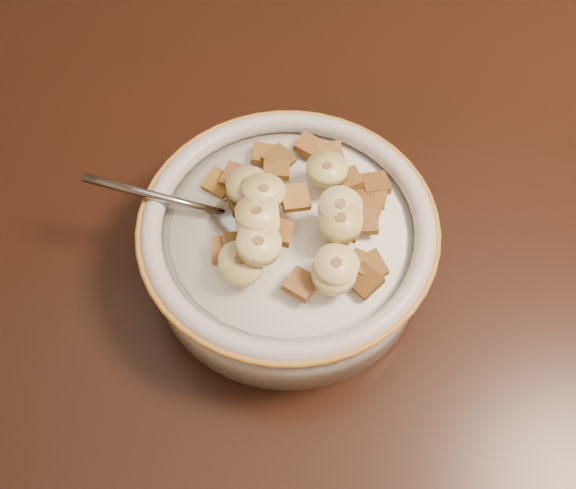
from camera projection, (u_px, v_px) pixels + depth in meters
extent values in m
cube|color=#422816|center=(407.00, 451.00, 1.23)|extent=(4.00, 4.50, 0.10)
cube|color=black|center=(547.00, 228.00, 0.56)|extent=(1.40, 0.91, 0.04)
cube|color=#331A0D|center=(293.00, 74.00, 1.08)|extent=(0.50, 0.50, 0.87)
cylinder|color=#B0A99E|center=(288.00, 247.00, 0.50)|extent=(0.21, 0.21, 0.05)
cylinder|color=white|center=(288.00, 230.00, 0.48)|extent=(0.18, 0.18, 0.00)
ellipsoid|color=gray|center=(243.00, 219.00, 0.48)|extent=(0.06, 0.06, 0.01)
cube|color=brown|center=(256.00, 242.00, 0.45)|extent=(0.03, 0.03, 0.01)
cube|color=#633511|center=(363.00, 207.00, 0.48)|extent=(0.02, 0.02, 0.01)
cube|color=brown|center=(357.00, 199.00, 0.48)|extent=(0.02, 0.02, 0.01)
cube|color=brown|center=(349.00, 226.00, 0.46)|extent=(0.03, 0.03, 0.01)
cube|color=brown|center=(301.00, 284.00, 0.44)|extent=(0.03, 0.03, 0.01)
cube|color=brown|center=(279.00, 159.00, 0.50)|extent=(0.03, 0.03, 0.01)
cube|color=brown|center=(242.00, 200.00, 0.48)|extent=(0.02, 0.02, 0.01)
cube|color=#955327|center=(226.00, 250.00, 0.45)|extent=(0.02, 0.02, 0.01)
cube|color=#9C6228|center=(348.00, 180.00, 0.49)|extent=(0.02, 0.02, 0.01)
cube|color=brown|center=(253.00, 194.00, 0.47)|extent=(0.03, 0.03, 0.01)
cube|color=#925F33|center=(295.00, 198.00, 0.46)|extent=(0.02, 0.02, 0.01)
cube|color=brown|center=(219.00, 183.00, 0.49)|extent=(0.03, 0.03, 0.01)
cube|color=brown|center=(276.00, 168.00, 0.50)|extent=(0.02, 0.02, 0.01)
cube|color=brown|center=(365.00, 281.00, 0.45)|extent=(0.03, 0.03, 0.01)
cube|color=olive|center=(373.00, 197.00, 0.48)|extent=(0.03, 0.03, 0.01)
cube|color=brown|center=(363.00, 265.00, 0.45)|extent=(0.03, 0.03, 0.01)
cube|color=brown|center=(258.00, 200.00, 0.47)|extent=(0.03, 0.03, 0.01)
cube|color=brown|center=(309.00, 146.00, 0.51)|extent=(0.03, 0.03, 0.01)
cube|color=brown|center=(236.00, 176.00, 0.49)|extent=(0.03, 0.03, 0.01)
cube|color=brown|center=(375.00, 184.00, 0.49)|extent=(0.02, 0.02, 0.01)
cube|color=brown|center=(367.00, 211.00, 0.47)|extent=(0.03, 0.03, 0.01)
cube|color=#945D25|center=(265.00, 155.00, 0.51)|extent=(0.03, 0.03, 0.01)
cube|color=brown|center=(330.00, 155.00, 0.51)|extent=(0.02, 0.02, 0.01)
cube|color=olive|center=(370.00, 267.00, 0.45)|extent=(0.02, 0.02, 0.01)
cube|color=#9C5B31|center=(364.00, 222.00, 0.47)|extent=(0.02, 0.02, 0.01)
cube|color=brown|center=(336.00, 222.00, 0.46)|extent=(0.03, 0.03, 0.01)
cube|color=brown|center=(238.00, 246.00, 0.45)|extent=(0.02, 0.02, 0.01)
cube|color=brown|center=(278.00, 231.00, 0.45)|extent=(0.03, 0.03, 0.01)
cylinder|color=#DCC783|center=(264.00, 192.00, 0.46)|extent=(0.04, 0.04, 0.02)
cylinder|color=#FFD684|center=(257.00, 214.00, 0.45)|extent=(0.04, 0.04, 0.02)
cylinder|color=#D8C188|center=(340.00, 208.00, 0.45)|extent=(0.04, 0.04, 0.02)
cylinder|color=beige|center=(247.00, 186.00, 0.47)|extent=(0.04, 0.04, 0.01)
cylinder|color=#D0C676|center=(327.00, 169.00, 0.48)|extent=(0.04, 0.04, 0.01)
cylinder|color=beige|center=(336.00, 266.00, 0.43)|extent=(0.03, 0.03, 0.01)
cylinder|color=#D6BB6A|center=(240.00, 262.00, 0.44)|extent=(0.04, 0.04, 0.01)
cylinder|color=#ECD675|center=(334.00, 273.00, 0.43)|extent=(0.04, 0.04, 0.01)
cylinder|color=beige|center=(259.00, 244.00, 0.43)|extent=(0.04, 0.04, 0.01)
cylinder|color=#D6CB77|center=(241.00, 263.00, 0.44)|extent=(0.04, 0.04, 0.01)
cylinder|color=#F5D57A|center=(258.00, 224.00, 0.44)|extent=(0.04, 0.04, 0.01)
cylinder|color=#EBCC71|center=(341.00, 221.00, 0.45)|extent=(0.04, 0.04, 0.01)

